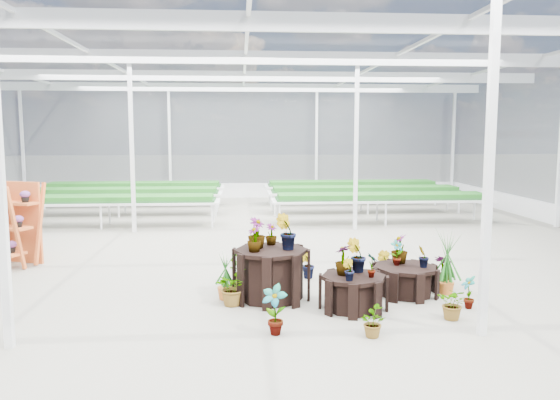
{
  "coord_description": "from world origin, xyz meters",
  "views": [
    {
      "loc": [
        -0.14,
        -10.69,
        2.62
      ],
      "look_at": [
        0.65,
        0.21,
        1.3
      ],
      "focal_mm": 35.0,
      "sensor_mm": 36.0,
      "label": 1
    }
  ],
  "objects": [
    {
      "name": "plinth_low",
      "position": [
        2.53,
        -2.14,
        0.24
      ],
      "size": [
        1.22,
        1.22,
        0.48
      ],
      "primitive_type": "cylinder",
      "rotation": [
        0.0,
        0.0,
        0.17
      ],
      "color": "black",
      "rests_on": "ground"
    },
    {
      "name": "plinth_mid",
      "position": [
        1.53,
        -2.84,
        0.26
      ],
      "size": [
        1.18,
        1.18,
        0.52
      ],
      "primitive_type": "cylinder",
      "rotation": [
        0.0,
        0.0,
        -0.21
      ],
      "color": "black",
      "rests_on": "ground"
    },
    {
      "name": "greenhouse_shell",
      "position": [
        0.0,
        0.0,
        2.25
      ],
      "size": [
        18.0,
        24.0,
        4.5
      ],
      "primitive_type": null,
      "color": "white",
      "rests_on": "ground"
    },
    {
      "name": "nursery_plants",
      "position": [
        1.25,
        -2.31,
        0.48
      ],
      "size": [
        4.14,
        3.3,
        1.39
      ],
      "color": "#1A5719",
      "rests_on": "ground"
    },
    {
      "name": "ground_plane",
      "position": [
        0.0,
        0.0,
        0.0
      ],
      "size": [
        24.0,
        24.0,
        0.0
      ],
      "primitive_type": "plane",
      "color": "gray",
      "rests_on": "ground"
    },
    {
      "name": "steel_frame",
      "position": [
        0.0,
        0.0,
        2.25
      ],
      "size": [
        18.0,
        24.0,
        4.5
      ],
      "primitive_type": null,
      "color": "silver",
      "rests_on": "ground"
    },
    {
      "name": "plinth_tall",
      "position": [
        0.33,
        -2.24,
        0.41
      ],
      "size": [
        1.38,
        1.38,
        0.82
      ],
      "primitive_type": "cylinder",
      "rotation": [
        0.0,
        0.0,
        -0.17
      ],
      "color": "black",
      "rests_on": "ground"
    },
    {
      "name": "nursery_benches",
      "position": [
        0.0,
        7.2,
        0.42
      ],
      "size": [
        16.0,
        7.0,
        0.84
      ],
      "primitive_type": null,
      "color": "silver",
      "rests_on": "ground"
    }
  ]
}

